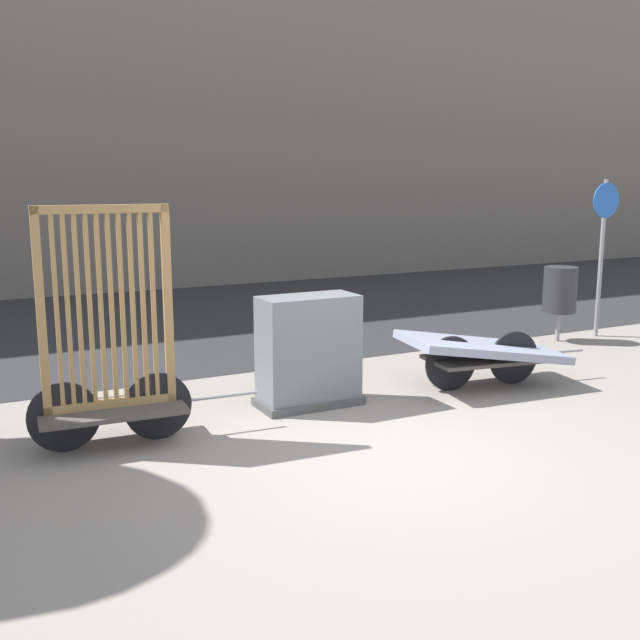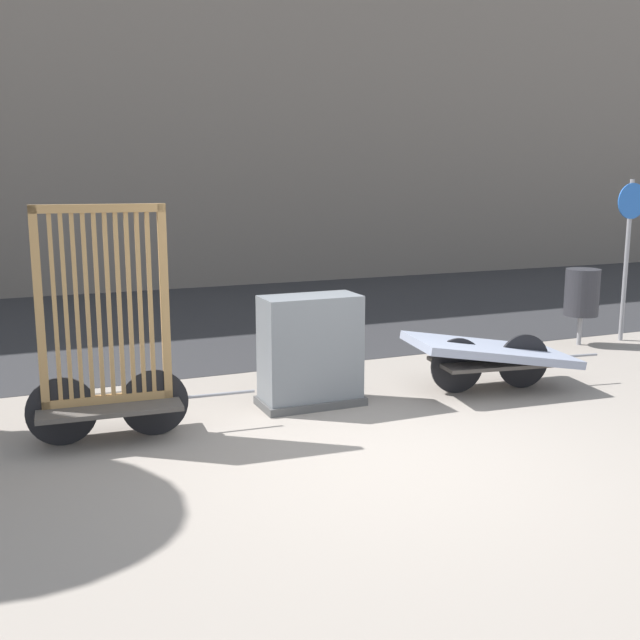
{
  "view_description": "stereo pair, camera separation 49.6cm",
  "coord_description": "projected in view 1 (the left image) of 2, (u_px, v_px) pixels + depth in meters",
  "views": [
    {
      "loc": [
        -3.19,
        -4.92,
        2.26
      ],
      "look_at": [
        0.0,
        1.34,
        0.92
      ],
      "focal_mm": 42.0,
      "sensor_mm": 36.0,
      "label": 1
    },
    {
      "loc": [
        -2.75,
        -5.13,
        2.26
      ],
      "look_at": [
        0.0,
        1.34,
        0.92
      ],
      "focal_mm": 42.0,
      "sensor_mm": 36.0,
      "label": 2
    }
  ],
  "objects": [
    {
      "name": "bike_cart_with_bedframe",
      "position": [
        110.0,
        360.0,
        6.3
      ],
      "size": [
        1.99,
        0.74,
        2.05
      ],
      "rotation": [
        0.0,
        0.0,
        -0.06
      ],
      "color": "#4C4742",
      "rests_on": "ground_plane"
    },
    {
      "name": "road_strip",
      "position": [
        171.0,
        322.0,
        11.92
      ],
      "size": [
        56.0,
        7.02,
        0.01
      ],
      "color": "#2D2D30",
      "rests_on": "ground_plane"
    },
    {
      "name": "bike_cart_with_mattress",
      "position": [
        483.0,
        351.0,
        8.15
      ],
      "size": [
        2.23,
        1.12,
        0.62
      ],
      "rotation": [
        0.0,
        0.0,
        -0.15
      ],
      "color": "#4C4742",
      "rests_on": "ground_plane"
    },
    {
      "name": "sign_post",
      "position": [
        603.0,
        238.0,
        10.59
      ],
      "size": [
        0.49,
        0.06,
        2.24
      ],
      "color": "gray",
      "rests_on": "ground_plane"
    },
    {
      "name": "ground_plane",
      "position": [
        394.0,
        457.0,
        6.16
      ],
      "size": [
        60.0,
        60.0,
        0.0
      ],
      "primitive_type": "plane",
      "color": "gray"
    },
    {
      "name": "trash_bin",
      "position": [
        560.0,
        290.0,
        10.39
      ],
      "size": [
        0.46,
        0.46,
        1.05
      ],
      "color": "gray",
      "rests_on": "ground_plane"
    },
    {
      "name": "building_facade",
      "position": [
        89.0,
        46.0,
        15.81
      ],
      "size": [
        48.0,
        4.0,
        10.01
      ],
      "color": "slate",
      "rests_on": "ground_plane"
    },
    {
      "name": "utility_cabinet",
      "position": [
        309.0,
        355.0,
        7.47
      ],
      "size": [
        1.04,
        0.53,
        1.12
      ],
      "color": "#4C4C4C",
      "rests_on": "ground_plane"
    }
  ]
}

